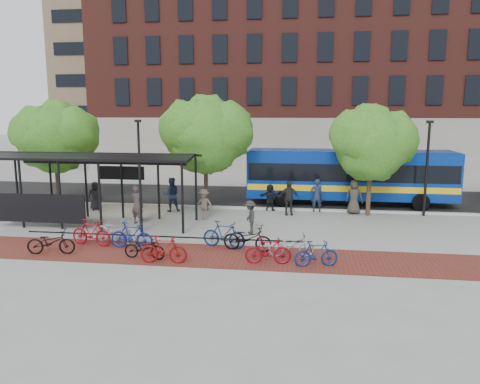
# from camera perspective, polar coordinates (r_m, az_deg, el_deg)

# --- Properties ---
(ground) EXTENTS (160.00, 160.00, 0.00)m
(ground) POSITION_cam_1_polar(r_m,az_deg,el_deg) (23.21, 1.44, -4.16)
(ground) COLOR #9E9E99
(ground) RESTS_ON ground
(asphalt_street) EXTENTS (160.00, 8.00, 0.01)m
(asphalt_street) POSITION_cam_1_polar(r_m,az_deg,el_deg) (30.99, 3.13, -0.59)
(asphalt_street) COLOR black
(asphalt_street) RESTS_ON ground
(curb) EXTENTS (160.00, 0.25, 0.12)m
(curb) POSITION_cam_1_polar(r_m,az_deg,el_deg) (27.07, 2.41, -2.00)
(curb) COLOR #B7B7B2
(curb) RESTS_ON ground
(brick_strip) EXTENTS (24.00, 3.00, 0.01)m
(brick_strip) POSITION_cam_1_polar(r_m,az_deg,el_deg) (18.81, -6.44, -7.59)
(brick_strip) COLOR maroon
(brick_strip) RESTS_ON ground
(bike_rack_rail) EXTENTS (12.00, 0.05, 0.95)m
(bike_rack_rail) POSITION_cam_1_polar(r_m,az_deg,el_deg) (19.99, -9.44, -6.62)
(bike_rack_rail) COLOR black
(bike_rack_rail) RESTS_ON ground
(building_brick) EXTENTS (55.00, 14.00, 20.00)m
(building_brick) POSITION_cam_1_polar(r_m,az_deg,el_deg) (49.13, 17.24, 14.57)
(building_brick) COLOR maroon
(building_brick) RESTS_ON ground
(building_tower) EXTENTS (22.00, 22.00, 30.00)m
(building_tower) POSITION_cam_1_polar(r_m,az_deg,el_deg) (65.73, -8.94, 17.98)
(building_tower) COLOR #7A664C
(building_tower) RESTS_ON ground
(bus_shelter) EXTENTS (10.60, 3.07, 3.60)m
(bus_shelter) POSITION_cam_1_polar(r_m,az_deg,el_deg) (24.50, -17.96, 3.24)
(bus_shelter) COLOR black
(bus_shelter) RESTS_ON ground
(tree_a) EXTENTS (4.90, 4.00, 6.18)m
(tree_a) POSITION_cam_1_polar(r_m,az_deg,el_deg) (29.53, -21.49, 6.51)
(tree_a) COLOR #382619
(tree_a) RESTS_ON ground
(tree_b) EXTENTS (5.15, 4.20, 6.47)m
(tree_b) POSITION_cam_1_polar(r_m,az_deg,el_deg) (26.31, -4.02, 7.31)
(tree_b) COLOR #382619
(tree_b) RESTS_ON ground
(tree_c) EXTENTS (4.66, 3.80, 5.92)m
(tree_c) POSITION_cam_1_polar(r_m,az_deg,el_deg) (26.01, 15.88, 6.04)
(tree_c) COLOR #382619
(tree_c) RESTS_ON ground
(lamp_post_left) EXTENTS (0.35, 0.20, 5.12)m
(lamp_post_left) POSITION_cam_1_polar(r_m,az_deg,el_deg) (27.82, -12.17, 3.71)
(lamp_post_left) COLOR black
(lamp_post_left) RESTS_ON ground
(lamp_post_right) EXTENTS (0.35, 0.20, 5.12)m
(lamp_post_right) POSITION_cam_1_polar(r_m,az_deg,el_deg) (26.91, 21.83, 3.02)
(lamp_post_right) COLOR black
(lamp_post_right) RESTS_ON ground
(bus) EXTENTS (12.20, 2.94, 3.29)m
(bus) POSITION_cam_1_polar(r_m,az_deg,el_deg) (28.94, 13.21, 2.20)
(bus) COLOR #072D92
(bus) RESTS_ON ground
(bike_0) EXTENTS (1.98, 0.95, 1.00)m
(bike_0) POSITION_cam_1_polar(r_m,az_deg,el_deg) (20.07, -22.05, -5.68)
(bike_0) COLOR black
(bike_0) RESTS_ON ground
(bike_1) EXTENTS (1.95, 0.86, 1.13)m
(bike_1) POSITION_cam_1_polar(r_m,az_deg,el_deg) (20.74, -17.67, -4.73)
(bike_1) COLOR maroon
(bike_1) RESTS_ON ground
(bike_2) EXTENTS (2.28, 1.26, 1.14)m
(bike_2) POSITION_cam_1_polar(r_m,az_deg,el_deg) (20.74, -14.86, -4.59)
(bike_2) COLOR #9D9DA0
(bike_2) RESTS_ON ground
(bike_3) EXTENTS (1.91, 0.71, 1.12)m
(bike_3) POSITION_cam_1_polar(r_m,az_deg,el_deg) (19.84, -13.06, -5.18)
(bike_3) COLOR navy
(bike_3) RESTS_ON ground
(bike_4) EXTENTS (1.71, 0.73, 0.87)m
(bike_4) POSITION_cam_1_polar(r_m,az_deg,el_deg) (18.45, -11.56, -6.68)
(bike_4) COLOR black
(bike_4) RESTS_ON ground
(bike_5) EXTENTS (1.80, 0.59, 1.07)m
(bike_5) POSITION_cam_1_polar(r_m,az_deg,el_deg) (17.77, -9.31, -6.92)
(bike_5) COLOR maroon
(bike_5) RESTS_ON ground
(bike_7) EXTENTS (1.95, 0.92, 1.13)m
(bike_7) POSITION_cam_1_polar(r_m,az_deg,el_deg) (19.48, -1.96, -5.20)
(bike_7) COLOR navy
(bike_7) RESTS_ON ground
(bike_8) EXTENTS (2.11, 0.99, 1.07)m
(bike_8) POSITION_cam_1_polar(r_m,az_deg,el_deg) (19.04, 0.92, -5.65)
(bike_8) COLOR black
(bike_8) RESTS_ON ground
(bike_9) EXTENTS (1.75, 0.62, 1.03)m
(bike_9) POSITION_cam_1_polar(r_m,az_deg,el_deg) (17.51, 3.45, -7.12)
(bike_9) COLOR maroon
(bike_9) RESTS_ON ground
(bike_10) EXTENTS (1.88, 0.93, 0.94)m
(bike_10) POSITION_cam_1_polar(r_m,az_deg,el_deg) (18.45, 6.30, -6.43)
(bike_10) COLOR #A0A0A3
(bike_10) RESTS_ON ground
(bike_11) EXTENTS (1.70, 0.84, 0.98)m
(bike_11) POSITION_cam_1_polar(r_m,az_deg,el_deg) (17.41, 9.25, -7.43)
(bike_11) COLOR navy
(bike_11) RESTS_ON ground
(pedestrian_0) EXTENTS (0.94, 0.79, 1.64)m
(pedestrian_0) POSITION_cam_1_polar(r_m,az_deg,el_deg) (28.00, -17.23, -0.45)
(pedestrian_0) COLOR black
(pedestrian_0) RESTS_ON ground
(pedestrian_1) EXTENTS (0.84, 0.69, 1.98)m
(pedestrian_1) POSITION_cam_1_polar(r_m,az_deg,el_deg) (24.00, -12.43, -1.50)
(pedestrian_1) COLOR #403633
(pedestrian_1) RESTS_ON ground
(pedestrian_2) EXTENTS (1.12, 0.99, 1.93)m
(pedestrian_2) POSITION_cam_1_polar(r_m,az_deg,el_deg) (26.64, -8.37, -0.30)
(pedestrian_2) COLOR navy
(pedestrian_2) RESTS_ON ground
(pedestrian_3) EXTENTS (1.14, 0.77, 1.63)m
(pedestrian_3) POSITION_cam_1_polar(r_m,az_deg,el_deg) (24.43, -4.43, -1.52)
(pedestrian_3) COLOR #64594A
(pedestrian_3) RESTS_ON ground
(pedestrian_4) EXTENTS (1.16, 0.62, 1.89)m
(pedestrian_4) POSITION_cam_1_polar(r_m,az_deg,el_deg) (25.60, 5.95, -0.72)
(pedestrian_4) COLOR #262626
(pedestrian_4) RESTS_ON ground
(pedestrian_5) EXTENTS (1.48, 0.71, 1.53)m
(pedestrian_5) POSITION_cam_1_polar(r_m,az_deg,el_deg) (26.69, 3.69, -0.64)
(pedestrian_5) COLOR black
(pedestrian_5) RESTS_ON ground
(pedestrian_6) EXTENTS (1.09, 0.89, 1.92)m
(pedestrian_6) POSITION_cam_1_polar(r_m,az_deg,el_deg) (26.44, 13.75, -0.58)
(pedestrian_6) COLOR #3A352F
(pedestrian_6) RESTS_ON ground
(pedestrian_7) EXTENTS (0.73, 0.52, 1.88)m
(pedestrian_7) POSITION_cam_1_polar(r_m,az_deg,el_deg) (26.59, 9.34, -0.41)
(pedestrian_7) COLOR #1C2843
(pedestrian_7) RESTS_ON ground
(pedestrian_9) EXTENTS (0.85, 1.13, 1.56)m
(pedestrian_9) POSITION_cam_1_polar(r_m,az_deg,el_deg) (21.64, 1.24, -3.08)
(pedestrian_9) COLOR #282828
(pedestrian_9) RESTS_ON ground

